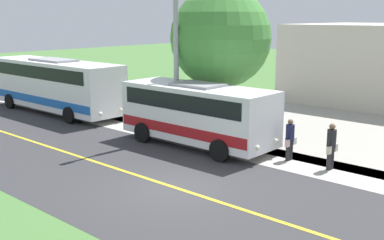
{
  "coord_description": "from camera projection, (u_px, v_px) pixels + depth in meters",
  "views": [
    {
      "loc": [
        10.88,
        10.42,
        5.62
      ],
      "look_at": [
        -3.5,
        -2.39,
        1.4
      ],
      "focal_mm": 44.73,
      "sensor_mm": 36.0,
      "label": 1
    }
  ],
  "objects": [
    {
      "name": "shuttle_bus_front",
      "position": [
        197.0,
        112.0,
        20.8
      ],
      "size": [
        2.67,
        7.28,
        2.77
      ],
      "color": "white",
      "rests_on": "ground"
    },
    {
      "name": "ground_plane",
      "position": [
        176.0,
        188.0,
        15.91
      ],
      "size": [
        120.0,
        120.0,
        0.0
      ],
      "primitive_type": "plane",
      "color": "#477238"
    },
    {
      "name": "street_light_pole",
      "position": [
        174.0,
        41.0,
        21.55
      ],
      "size": [
        1.97,
        0.24,
        8.18
      ],
      "color": "#9E9EA3",
      "rests_on": "ground"
    },
    {
      "name": "sidewalk",
      "position": [
        263.0,
        155.0,
        19.7
      ],
      "size": [
        2.4,
        100.0,
        0.01
      ],
      "primitive_type": "cube",
      "color": "#B2ADA3",
      "rests_on": "ground"
    },
    {
      "name": "pedestrian_with_bags",
      "position": [
        331.0,
        145.0,
        17.64
      ],
      "size": [
        0.72,
        0.34,
        1.76
      ],
      "color": "#262628",
      "rests_on": "ground"
    },
    {
      "name": "pedestrian_waiting",
      "position": [
        290.0,
        138.0,
        18.8
      ],
      "size": [
        0.72,
        0.34,
        1.67
      ],
      "color": "#262628",
      "rests_on": "ground"
    },
    {
      "name": "tree_curbside",
      "position": [
        221.0,
        38.0,
        22.94
      ],
      "size": [
        4.85,
        4.85,
        6.99
      ],
      "color": "#4C3826",
      "rests_on": "ground"
    },
    {
      "name": "road_surface",
      "position": [
        176.0,
        188.0,
        15.91
      ],
      "size": [
        8.0,
        100.0,
        0.01
      ],
      "primitive_type": "cube",
      "color": "#333335",
      "rests_on": "ground"
    },
    {
      "name": "transit_bus_rear",
      "position": [
        55.0,
        83.0,
        27.99
      ],
      "size": [
        2.71,
        10.3,
        3.15
      ],
      "color": "white",
      "rests_on": "ground"
    },
    {
      "name": "road_centre_line",
      "position": [
        176.0,
        188.0,
        15.91
      ],
      "size": [
        0.16,
        100.0,
        0.0
      ],
      "primitive_type": "cube",
      "color": "gold",
      "rests_on": "ground"
    }
  ]
}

